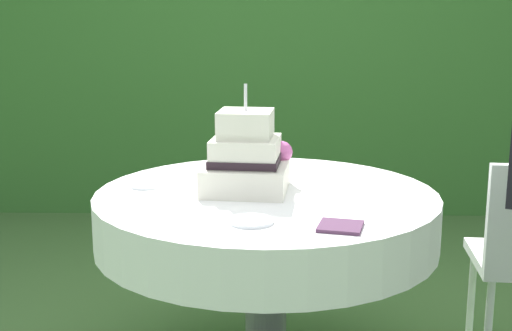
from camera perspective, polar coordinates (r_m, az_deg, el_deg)
foliage_hedge at (r=5.05m, az=1.11°, el=10.42°), size 6.10×0.47×2.48m
cake_table at (r=2.62m, az=0.83°, el=-4.51°), size 1.27×1.27×0.77m
wedding_cake at (r=2.59m, az=-0.75°, el=0.54°), size 0.34×0.33×0.40m
serving_plate_near at (r=2.23m, az=-0.40°, el=-4.54°), size 0.14×0.14×0.01m
serving_plate_far at (r=2.70m, az=-8.98°, el=-1.62°), size 0.11×0.11×0.01m
napkin_stack at (r=2.19m, az=6.88°, el=-4.93°), size 0.16×0.16×0.01m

